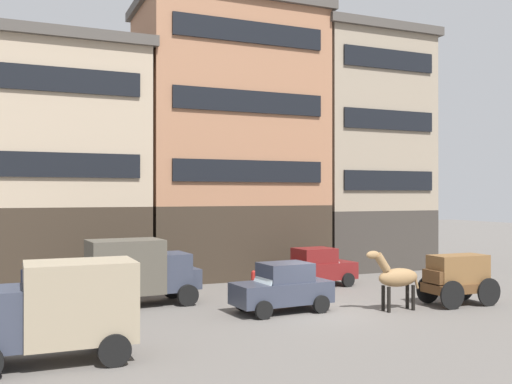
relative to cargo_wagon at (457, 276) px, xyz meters
name	(u,v)px	position (x,y,z in m)	size (l,w,h in m)	color
ground_plane	(321,312)	(-5.68, 0.92, -1.15)	(120.00, 120.00, 0.00)	#605B56
building_far_left	(59,162)	(-14.13, 12.11, 4.83)	(8.41, 6.89, 11.87)	#33281E
building_center_left	(228,139)	(-5.23, 12.11, 6.31)	(10.09, 6.89, 14.84)	#33281E
building_center_right	(357,150)	(3.22, 12.11, 5.99)	(7.52, 6.89, 14.19)	#38332D
cargo_wagon	(457,276)	(0.00, 0.00, 0.00)	(2.93, 1.55, 1.98)	brown
draft_horse	(396,277)	(-2.95, 0.00, 0.12)	(2.35, 0.63, 2.30)	#937047
delivery_truck_near	(140,269)	(-11.65, 4.79, 0.28)	(4.45, 2.37, 2.62)	#333847
delivery_truck_far	(57,308)	(-15.24, -2.08, 0.28)	(4.36, 2.14, 2.62)	#333847
sedan_dark	(282,287)	(-7.00, 1.47, -0.23)	(3.80, 2.06, 1.83)	#333847
sedan_light	(316,267)	(-2.91, 6.23, -0.23)	(3.82, 2.10, 1.83)	maroon
pedestrian_officer	(26,282)	(-15.81, 6.18, -0.17)	(0.37, 0.37, 1.79)	black
fire_hydrant_curbside	(254,279)	(-5.87, 6.93, -0.72)	(0.24, 0.24, 0.83)	maroon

